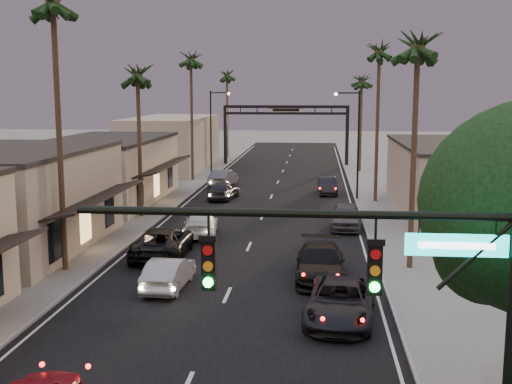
% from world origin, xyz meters
% --- Properties ---
extents(ground, '(200.00, 200.00, 0.00)m').
position_xyz_m(ground, '(0.00, 40.00, 0.00)').
color(ground, slate).
rests_on(ground, ground).
extents(road, '(14.00, 120.00, 0.02)m').
position_xyz_m(road, '(0.00, 45.00, 0.00)').
color(road, black).
rests_on(road, ground).
extents(sidewalk_left, '(5.00, 92.00, 0.12)m').
position_xyz_m(sidewalk_left, '(-9.50, 52.00, 0.06)').
color(sidewalk_left, slate).
rests_on(sidewalk_left, ground).
extents(sidewalk_right, '(5.00, 92.00, 0.12)m').
position_xyz_m(sidewalk_right, '(9.50, 52.00, 0.06)').
color(sidewalk_right, slate).
rests_on(sidewalk_right, ground).
extents(storefront_mid, '(8.00, 14.00, 5.50)m').
position_xyz_m(storefront_mid, '(-13.00, 26.00, 2.75)').
color(storefront_mid, gray).
rests_on(storefront_mid, ground).
extents(storefront_far, '(8.00, 16.00, 5.00)m').
position_xyz_m(storefront_far, '(-13.00, 42.00, 2.50)').
color(storefront_far, '#C2AF94').
rests_on(storefront_far, ground).
extents(storefront_dist, '(8.00, 20.00, 6.00)m').
position_xyz_m(storefront_dist, '(-13.00, 65.00, 3.00)').
color(storefront_dist, gray).
rests_on(storefront_dist, ground).
extents(building_right, '(8.00, 18.00, 5.00)m').
position_xyz_m(building_right, '(14.00, 40.00, 2.50)').
color(building_right, gray).
rests_on(building_right, ground).
extents(traffic_signal, '(8.51, 0.22, 7.80)m').
position_xyz_m(traffic_signal, '(5.69, 4.00, 5.08)').
color(traffic_signal, black).
rests_on(traffic_signal, ground).
extents(arch, '(15.20, 0.40, 7.27)m').
position_xyz_m(arch, '(0.00, 70.00, 5.53)').
color(arch, black).
rests_on(arch, ground).
extents(streetlight_right, '(2.13, 0.30, 9.00)m').
position_xyz_m(streetlight_right, '(6.92, 45.00, 5.33)').
color(streetlight_right, black).
rests_on(streetlight_right, ground).
extents(streetlight_left, '(2.13, 0.30, 9.00)m').
position_xyz_m(streetlight_left, '(-6.92, 58.00, 5.33)').
color(streetlight_left, black).
rests_on(streetlight_left, ground).
extents(palm_lc, '(3.20, 3.20, 12.20)m').
position_xyz_m(palm_lc, '(-8.60, 36.00, 10.47)').
color(palm_lc, '#38281C').
rests_on(palm_lc, ground).
extents(palm_ld, '(3.20, 3.20, 14.20)m').
position_xyz_m(palm_ld, '(-8.60, 55.00, 12.42)').
color(palm_ld, '#38281C').
rests_on(palm_ld, ground).
extents(palm_ra, '(3.20, 3.20, 13.20)m').
position_xyz_m(palm_ra, '(8.60, 24.00, 11.44)').
color(palm_ra, '#38281C').
rests_on(palm_ra, ground).
extents(palm_rb, '(3.20, 3.20, 14.20)m').
position_xyz_m(palm_rb, '(8.60, 44.00, 12.42)').
color(palm_rb, '#38281C').
rests_on(palm_rb, ground).
extents(palm_rc, '(3.20, 3.20, 12.20)m').
position_xyz_m(palm_rc, '(8.60, 64.00, 10.47)').
color(palm_rc, '#38281C').
rests_on(palm_rc, ground).
extents(palm_far, '(3.20, 3.20, 13.20)m').
position_xyz_m(palm_far, '(-8.30, 78.00, 11.44)').
color(palm_far, '#38281C').
rests_on(palm_far, ground).
extents(oncoming_pickup, '(2.99, 6.05, 1.65)m').
position_xyz_m(oncoming_pickup, '(-4.41, 25.25, 0.83)').
color(oncoming_pickup, black).
rests_on(oncoming_pickup, ground).
extents(oncoming_silver, '(1.69, 4.42, 1.44)m').
position_xyz_m(oncoming_silver, '(-2.80, 19.75, 0.72)').
color(oncoming_silver, '#98989D').
rests_on(oncoming_silver, ground).
extents(oncoming_white, '(2.61, 5.15, 1.43)m').
position_xyz_m(oncoming_white, '(-3.32, 30.75, 0.72)').
color(oncoming_white, silver).
rests_on(oncoming_white, ground).
extents(oncoming_dgrey, '(2.43, 4.82, 1.58)m').
position_xyz_m(oncoming_dgrey, '(-3.89, 44.26, 0.79)').
color(oncoming_dgrey, black).
rests_on(oncoming_dgrey, ground).
extents(oncoming_grey_far, '(2.20, 5.10, 1.63)m').
position_xyz_m(oncoming_grey_far, '(-4.99, 51.43, 0.82)').
color(oncoming_grey_far, '#4A4B4F').
rests_on(oncoming_grey_far, ground).
extents(curbside_near, '(3.12, 5.78, 1.54)m').
position_xyz_m(curbside_near, '(4.86, 16.34, 0.77)').
color(curbside_near, black).
rests_on(curbside_near, ground).
extents(curbside_black, '(2.31, 5.66, 1.64)m').
position_xyz_m(curbside_black, '(4.09, 21.84, 0.82)').
color(curbside_black, black).
rests_on(curbside_black, ground).
extents(curbside_grey, '(2.19, 4.97, 1.67)m').
position_xyz_m(curbside_grey, '(5.80, 33.63, 0.83)').
color(curbside_grey, '#424246').
rests_on(curbside_grey, ground).
extents(curbside_far, '(1.75, 4.48, 1.45)m').
position_xyz_m(curbside_far, '(4.79, 47.95, 0.73)').
color(curbside_far, black).
rests_on(curbside_far, ground).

